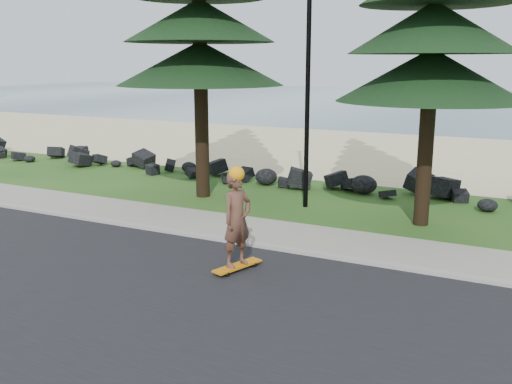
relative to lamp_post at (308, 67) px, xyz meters
The scene contains 9 objects.
ground 5.23m from the lamp_post, 90.00° to the right, with size 160.00×160.00×0.00m, color #245019.
road 8.74m from the lamp_post, 90.00° to the right, with size 160.00×7.00×0.02m, color black.
kerb 5.79m from the lamp_post, 90.00° to the right, with size 160.00×0.20×0.10m, color #A49C94.
sidewalk 5.08m from the lamp_post, 90.00° to the right, with size 160.00×2.00×0.08m, color gray.
beach_sand 12.03m from the lamp_post, 90.00° to the left, with size 160.00×15.00×0.01m, color #CBBE87.
ocean 47.98m from the lamp_post, 90.00° to the left, with size 160.00×58.00×0.01m, color #3F6578.
seawall_boulders 4.78m from the lamp_post, 90.00° to the left, with size 60.00×2.40×1.10m, color black, non-canonical shape.
lamp_post is the anchor object (origin of this frame).
skateboarder 6.48m from the lamp_post, 82.87° to the right, with size 0.68×1.23×2.23m.
Camera 1 is at (6.08, -12.46, 4.33)m, focal length 40.00 mm.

